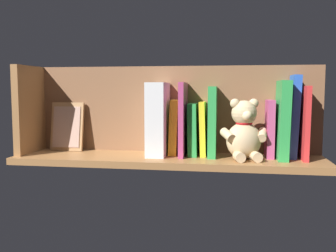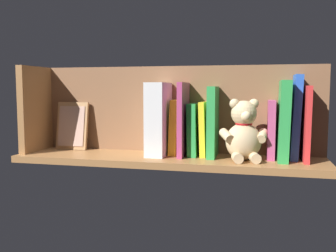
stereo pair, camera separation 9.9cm
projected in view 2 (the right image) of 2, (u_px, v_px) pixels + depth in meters
ground_plane at (168, 159)px, 125.63cm from camera, size 101.82×24.03×2.20cm
shelf_back_panel at (174, 109)px, 133.52cm from camera, size 101.82×1.50×30.19cm
shelf_side_divider at (36, 109)px, 135.45cm from camera, size 2.40×18.03×30.19cm
book_0 at (306, 124)px, 116.23cm from camera, size 1.80×13.32×23.21cm
book_1 at (296, 117)px, 118.55cm from camera, size 3.36×9.60×26.73cm
book_2 at (284, 121)px, 117.28cm from camera, size 3.62×14.19×24.92cm
book_3 at (271, 130)px, 120.40cm from camera, size 2.29×10.09×18.68cm
teddy_bear at (244, 133)px, 117.80cm from camera, size 15.23×13.90×19.21cm
book_4 at (213, 122)px, 123.36cm from camera, size 2.62×12.44×23.03cm
book_5 at (204, 129)px, 125.68cm from camera, size 2.49×9.68×18.03cm
book_6 at (194, 130)px, 126.11cm from camera, size 3.27×10.44×17.45cm
book_7 at (183, 119)px, 125.08cm from camera, size 1.70×13.42×24.37cm
book_8 at (176, 127)px, 128.12cm from camera, size 3.35×9.23×18.61cm
dictionary_thick_white at (158, 119)px, 126.65cm from camera, size 6.14×14.04×24.33cm
picture_frame_leaning at (72, 126)px, 139.49cm from camera, size 11.94×4.28×17.49cm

